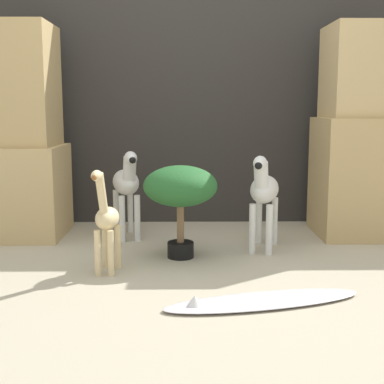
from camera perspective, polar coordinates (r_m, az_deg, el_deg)
name	(u,v)px	position (r m, az deg, el deg)	size (l,w,h in m)	color
ground_plane	(193,281)	(3.04, 0.13, -9.48)	(14.00, 14.00, 0.00)	#B2A88E
wall_back	(190,90)	(4.49, -0.21, 10.78)	(6.40, 0.08, 2.20)	#2D2B28
rock_pillar_left	(23,141)	(4.17, -17.59, 5.22)	(0.58, 0.63, 1.56)	tan
rock_pillar_right	(357,141)	(4.20, 17.22, 5.26)	(0.58, 0.63, 1.56)	tan
zebra_right	(264,191)	(3.62, 7.67, 0.08)	(0.29, 0.53, 0.66)	silver
zebra_left	(126,184)	(3.96, -7.00, 0.87)	(0.29, 0.53, 0.66)	silver
giraffe_figurine	(106,221)	(3.14, -9.13, -3.11)	(0.16, 0.34, 0.63)	beige
potted_palm_front	(180,189)	(3.40, -1.25, 0.29)	(0.47, 0.47, 0.60)	black
surfboard	(261,300)	(2.73, 7.39, -11.41)	(1.05, 0.48, 0.07)	silver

